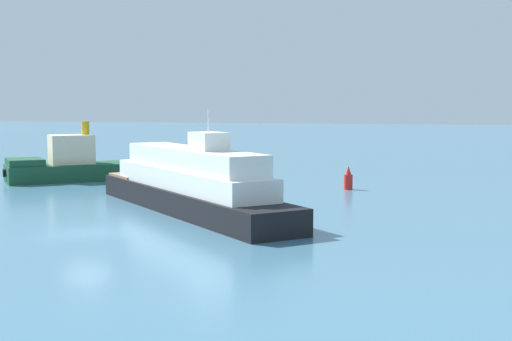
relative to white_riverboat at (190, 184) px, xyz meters
The scene contains 4 objects.
ground_plane 9.05m from the white_riverboat, 108.70° to the right, with size 400.00×400.00×0.00m, color teal.
white_riverboat is the anchor object (origin of this frame).
tugboat 22.25m from the white_riverboat, 139.92° to the left, with size 10.97×10.21×5.30m.
channel_buoy_red 16.54m from the white_riverboat, 60.09° to the left, with size 0.70×0.70×1.90m.
Camera 1 is at (18.48, -33.89, 6.96)m, focal length 49.75 mm.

